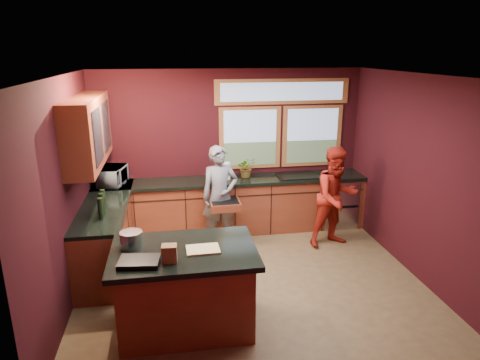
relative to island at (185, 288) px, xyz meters
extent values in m
plane|color=brown|center=(0.91, 0.85, -0.48)|extent=(4.50, 4.50, 0.00)
cube|color=black|center=(0.91, 2.85, 0.87)|extent=(4.50, 0.02, 2.70)
cube|color=black|center=(0.91, -1.15, 0.87)|extent=(4.50, 0.02, 2.70)
cube|color=black|center=(-1.34, 0.85, 0.87)|extent=(0.02, 4.00, 2.70)
cube|color=black|center=(3.16, 0.85, 0.87)|extent=(0.02, 4.00, 2.70)
cube|color=silver|center=(0.91, 0.85, 2.22)|extent=(4.50, 4.00, 0.02)
cube|color=#8090B2|center=(1.26, 2.84, 1.07)|extent=(1.06, 0.02, 1.06)
cube|color=#8090B2|center=(2.36, 2.84, 1.07)|extent=(1.06, 0.02, 1.06)
cube|color=brown|center=(1.81, 2.84, 1.84)|extent=(2.30, 0.02, 0.42)
cube|color=maroon|center=(-1.16, 1.70, 1.47)|extent=(0.36, 1.80, 0.90)
cube|color=maroon|center=(0.91, 2.55, -0.04)|extent=(4.50, 0.60, 0.88)
cube|color=black|center=(0.91, 2.54, 0.43)|extent=(4.50, 0.64, 0.05)
cube|color=#B7B7BC|center=(2.76, 2.53, -0.05)|extent=(0.60, 0.58, 0.85)
cube|color=black|center=(2.01, 2.51, 0.43)|extent=(0.66, 0.46, 0.05)
cube|color=maroon|center=(-1.04, 1.70, -0.04)|extent=(0.60, 2.30, 0.88)
cube|color=black|center=(-1.03, 1.70, 0.43)|extent=(0.64, 2.30, 0.05)
cube|color=maroon|center=(0.00, 0.00, -0.04)|extent=(1.40, 0.90, 0.88)
cube|color=black|center=(0.00, 0.00, 0.44)|extent=(1.55, 1.05, 0.06)
imported|color=slate|center=(0.64, 2.10, 0.32)|extent=(0.63, 0.46, 1.59)
imported|color=maroon|center=(2.41, 1.75, 0.32)|extent=(0.89, 0.77, 1.59)
imported|color=#999999|center=(-1.01, 2.54, 0.60)|extent=(0.46, 0.59, 0.29)
imported|color=#999999|center=(1.15, 2.60, 0.62)|extent=(0.30, 0.26, 0.34)
cylinder|color=white|center=(0.81, 2.55, 0.59)|extent=(0.12, 0.12, 0.28)
cube|color=tan|center=(0.20, -0.05, 0.48)|extent=(0.36, 0.26, 0.02)
cylinder|color=#B5B6BA|center=(-0.55, 0.15, 0.56)|extent=(0.24, 0.24, 0.18)
cube|color=brown|center=(-0.15, -0.25, 0.56)|extent=(0.16, 0.13, 0.18)
cube|color=black|center=(-0.45, -0.25, 0.49)|extent=(0.43, 0.33, 0.05)
camera|label=1|loc=(-0.09, -4.19, 2.51)|focal=32.00mm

